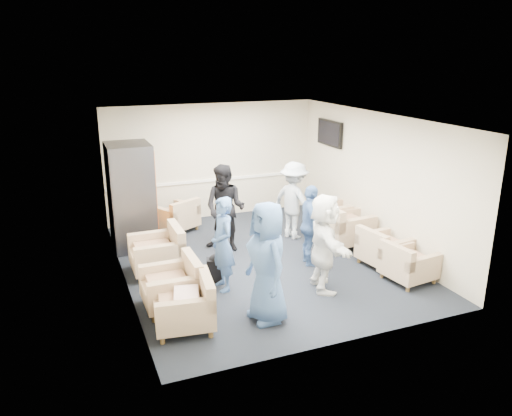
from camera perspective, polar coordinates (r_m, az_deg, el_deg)
name	(u,v)px	position (r m, az deg, el deg)	size (l,w,h in m)	color
floor	(260,261)	(9.55, 0.50, -6.08)	(6.00, 6.00, 0.00)	black
ceiling	(261,118)	(8.84, 0.55, 10.21)	(6.00, 6.00, 0.00)	white
back_wall	(212,161)	(11.85, -5.00, 5.34)	(5.00, 0.02, 2.70)	beige
front_wall	(348,251)	(6.57, 10.52, -4.80)	(5.00, 0.02, 2.70)	beige
left_wall	(120,208)	(8.51, -15.25, 0.01)	(0.02, 6.00, 2.70)	beige
right_wall	(376,180)	(10.28, 13.55, 3.08)	(0.02, 6.00, 2.70)	beige
chair_rail	(213,180)	(11.94, -4.92, 3.21)	(4.98, 0.04, 0.06)	white
tv	(330,133)	(11.60, 8.42, 8.46)	(0.10, 1.00, 0.58)	black
armchair_left_near	(187,307)	(7.31, -7.84, -11.15)	(0.92, 0.92, 0.66)	tan
armchair_left_mid	(175,287)	(7.89, -9.27, -8.89)	(0.85, 0.85, 0.68)	tan
armchair_left_far	(160,253)	(9.14, -10.89, -5.10)	(0.90, 0.90, 0.71)	tan
armchair_right_near	(407,265)	(9.01, 16.83, -6.27)	(0.85, 0.85, 0.61)	tan
armchair_right_midnear	(382,250)	(9.53, 14.22, -4.67)	(0.88, 0.88, 0.63)	tan
armchair_right_midfar	(342,228)	(10.34, 9.75, -2.28)	(1.01, 1.01, 0.74)	tan
armchair_right_far	(331,218)	(11.04, 8.56, -1.10)	(0.89, 0.89, 0.69)	tan
armchair_corner	(178,217)	(11.18, -8.93, -1.05)	(1.06, 1.06, 0.63)	tan
vending_machine	(131,196)	(10.25, -14.05, 1.32)	(0.86, 1.00, 2.12)	#494951
backpack	(215,267)	(8.68, -4.69, -6.77)	(0.33, 0.27, 0.50)	black
pillow	(186,296)	(7.23, -7.96, -9.93)	(0.45, 0.34, 0.13)	silver
person_front_left	(267,263)	(7.21, 1.29, -6.25)	(0.89, 0.58, 1.82)	#40639B
person_mid_left	(223,244)	(8.21, -3.84, -4.15)	(0.58, 0.38, 1.59)	#40639B
person_back_left	(225,208)	(9.84, -3.54, -0.02)	(0.84, 0.66, 1.73)	black
person_back_right	(294,201)	(10.51, 4.37, 0.86)	(1.06, 0.61, 1.65)	silver
person_mid_right	(310,226)	(9.22, 6.21, -2.01)	(0.89, 0.37, 1.52)	#40639B
person_front_right	(324,243)	(8.24, 7.82, -3.94)	(1.53, 0.49, 1.65)	white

